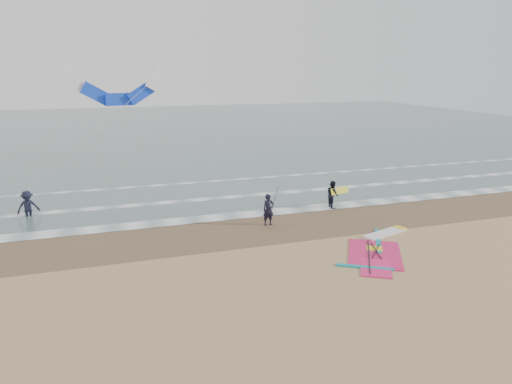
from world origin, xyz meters
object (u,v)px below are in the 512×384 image
object	(u,v)px
windsurf_rig	(379,248)
person_standing	(268,210)
surf_kite	(118,88)
person_wading	(27,201)
person_walking	(333,194)

from	to	relation	value
windsurf_rig	person_standing	xyz separation A→B (m)	(-3.71, 4.62, 0.80)
person_standing	surf_kite	bearing A→B (deg)	126.67
person_wading	surf_kite	size ratio (longest dim) A/B	0.22
person_standing	surf_kite	size ratio (longest dim) A/B	0.20
windsurf_rig	person_walking	xyz separation A→B (m)	(0.90, 6.41, 0.78)
windsurf_rig	person_wading	size ratio (longest dim) A/B	3.01
person_walking	surf_kite	world-z (taller)	surf_kite
person_walking	windsurf_rig	bearing A→B (deg)	174.47
person_walking	surf_kite	xyz separation A→B (m)	(-11.46, 6.42, 5.96)
person_walking	person_wading	xyz separation A→B (m)	(-16.77, 3.56, 0.10)
person_standing	person_wading	world-z (taller)	person_wading
person_standing	person_walking	xyz separation A→B (m)	(4.61, 1.79, -0.02)
surf_kite	person_standing	bearing A→B (deg)	-50.15
person_standing	surf_kite	distance (m)	12.23
person_wading	surf_kite	xyz separation A→B (m)	(5.31, 2.86, 5.86)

